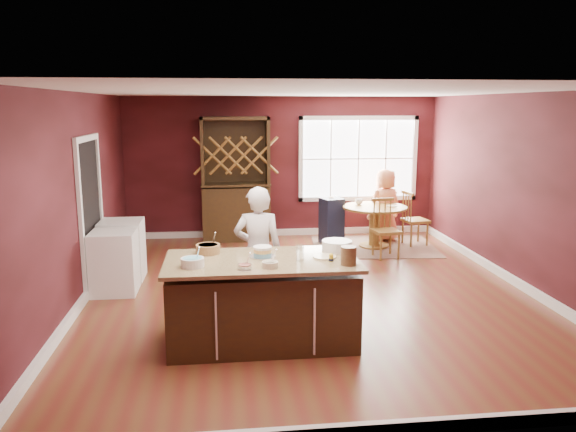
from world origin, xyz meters
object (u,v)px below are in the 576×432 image
Objects in this scene: chair_south at (386,228)px; chair_north at (383,214)px; dining_table at (375,218)px; seated_woman at (385,205)px; chair_east at (416,218)px; high_chair at (332,220)px; baker at (258,252)px; washer at (114,262)px; layer_cake at (263,252)px; dryer at (122,250)px; kitchen_island at (262,302)px; hutch at (236,179)px; toddler at (330,201)px.

chair_south is 1.58m from chair_north.
seated_woman is at bearing 53.74° from dining_table.
chair_east reaches higher than chair_north.
chair_east reaches higher than high_chair.
baker is 1.86× the size of washer.
chair_north is at bearing -118.18° from baker.
dryer is (-1.90, 2.39, -0.54)m from layer_cake.
chair_east is at bearing -27.18° from high_chair.
washer is at bearing -90.00° from dryer.
washer is (-1.90, 1.75, -0.55)m from layer_cake.
kitchen_island is at bearing -99.61° from layer_cake.
hutch reaches higher than layer_cake.
layer_cake reaches higher than chair_south.
chair_north reaches higher than washer.
dryer is at bearing -127.01° from hutch.
kitchen_island is 4.84m from hutch.
high_chair is (1.58, 4.24, 0.01)m from kitchen_island.
chair_north is at bearing 5.20° from high_chair.
chair_north is (2.68, 4.60, -0.53)m from layer_cake.
kitchen_island is 2.29× the size of high_chair.
hutch reaches higher than seated_woman.
chair_east is (3.08, 3.19, -0.29)m from baker.
chair_south is 1.15× the size of dryer.
kitchen_island is at bearing -44.30° from washer.
hutch is at bearing 162.96° from toddler.
high_chair is at bearing 26.84° from dryer.
toddler is (-1.07, -0.08, 0.13)m from seated_woman.
chair_south reaches higher than toddler.
kitchen_island is at bearing 132.44° from chair_east.
dining_table is 4.47m from layer_cake.
layer_cake is 4.46m from high_chair.
chair_south is 4.25m from dryer.
chair_north is at bearing 67.24° from chair_south.
toddler is at bearing 35.06° from washer.
chair_east is at bearing 37.16° from chair_south.
seated_woman is at bearing 42.57° from chair_east.
layer_cake is 0.28× the size of chair_east.
kitchen_island is 3.92m from chair_south.
hutch is 2.71× the size of washer.
hutch is (-2.77, 0.44, 0.48)m from seated_woman.
chair_east is 0.44× the size of hutch.
high_chair is at bearing -108.18° from baker.
layer_cake reaches higher than kitchen_island.
dining_table is 0.49× the size of hutch.
chair_east reaches higher than chair_south.
kitchen_island is 0.55m from layer_cake.
seated_woman is (-0.47, 0.37, 0.18)m from chair_east.
seated_woman reaches higher than toddler.
kitchen_island is at bearing -52.75° from dryer.
toddler is 0.11× the size of hutch.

